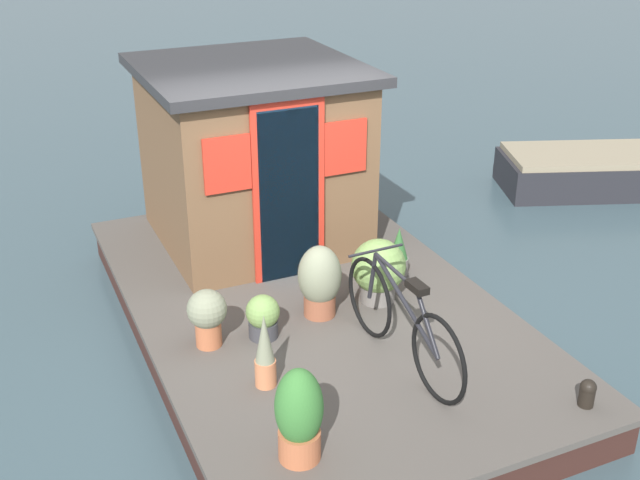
{
  "coord_description": "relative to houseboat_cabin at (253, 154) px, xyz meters",
  "views": [
    {
      "loc": [
        -5.84,
        2.54,
        4.0
      ],
      "look_at": [
        -0.2,
        0.0,
        1.07
      ],
      "focal_mm": 44.01,
      "sensor_mm": 36.0,
      "label": 1
    }
  ],
  "objects": [
    {
      "name": "potted_plant_succulent",
      "position": [
        -2.58,
        0.86,
        -0.66
      ],
      "size": [
        0.17,
        0.17,
        0.63
      ],
      "color": "#C6754C",
      "rests_on": "houseboat_deck"
    },
    {
      "name": "dinghy_boat",
      "position": [
        0.26,
        -5.21,
        -1.06
      ],
      "size": [
        2.04,
        3.08,
        0.54
      ],
      "color": "#232328",
      "rests_on": "ground_plane"
    },
    {
      "name": "potted_plant_geranium",
      "position": [
        -3.46,
        0.94,
        -0.6
      ],
      "size": [
        0.33,
        0.33,
        0.71
      ],
      "color": "#B2603D",
      "rests_on": "houseboat_deck"
    },
    {
      "name": "houseboat_deck",
      "position": [
        -1.5,
        0.0,
        -1.14
      ],
      "size": [
        5.23,
        3.16,
        0.37
      ],
      "color": "#4C4742",
      "rests_on": "ground_plane"
    },
    {
      "name": "potted_plant_sage",
      "position": [
        -1.85,
        1.09,
        -0.66
      ],
      "size": [
        0.33,
        0.33,
        0.51
      ],
      "color": "#B2603D",
      "rests_on": "houseboat_deck"
    },
    {
      "name": "potted_plant_thyme",
      "position": [
        -1.76,
        -0.56,
        -0.63
      ],
      "size": [
        0.5,
        0.5,
        0.61
      ],
      "color": "slate",
      "rests_on": "houseboat_deck"
    },
    {
      "name": "potted_plant_mint",
      "position": [
        -1.39,
        -0.98,
        -0.71
      ],
      "size": [
        0.21,
        0.21,
        0.5
      ],
      "color": "slate",
      "rests_on": "houseboat_deck"
    },
    {
      "name": "houseboat_cabin",
      "position": [
        0.0,
        0.0,
        0.0
      ],
      "size": [
        2.15,
        2.15,
        1.89
      ],
      "color": "brown",
      "rests_on": "houseboat_deck"
    },
    {
      "name": "ground_plane",
      "position": [
        -1.5,
        0.0,
        -1.32
      ],
      "size": [
        60.0,
        60.0,
        0.0
      ],
      "primitive_type": "plane",
      "color": "#384C54"
    },
    {
      "name": "mooring_bollard",
      "position": [
        -3.81,
        -1.23,
        -0.83
      ],
      "size": [
        0.12,
        0.12,
        0.22
      ],
      "color": "black",
      "rests_on": "houseboat_deck"
    },
    {
      "name": "potted_plant_fern",
      "position": [
        -1.78,
        0.04,
        -0.61
      ],
      "size": [
        0.39,
        0.39,
        0.67
      ],
      "color": "#935138",
      "rests_on": "houseboat_deck"
    },
    {
      "name": "potted_plant_lavender",
      "position": [
        -1.92,
        0.63,
        -0.75
      ],
      "size": [
        0.29,
        0.29,
        0.39
      ],
      "color": "#38383D",
      "rests_on": "houseboat_deck"
    },
    {
      "name": "bicycle",
      "position": [
        -2.75,
        -0.24,
        -0.56
      ],
      "size": [
        1.73,
        0.5,
        0.84
      ],
      "color": "black",
      "rests_on": "houseboat_deck"
    }
  ]
}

